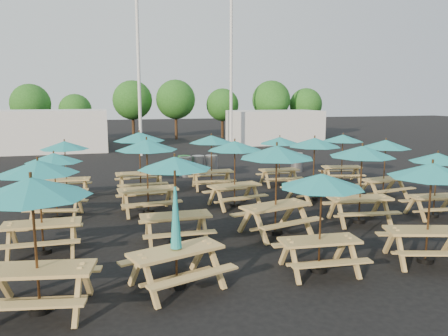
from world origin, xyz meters
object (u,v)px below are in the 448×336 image
object	(u,v)px
picnic_unit_3	(65,149)
picnic_unit_5	(175,169)
picnic_unit_14	(314,146)
waste_bin_3	(211,165)
picnic_unit_0	(32,197)
picnic_unit_2	(54,162)
picnic_unit_11	(211,143)
waste_bin_0	(185,167)
picnic_unit_10	(235,150)
picnic_unit_8	(322,187)
picnic_unit_6	(147,150)
picnic_unit_1	(38,173)
picnic_unit_9	(277,158)
picnic_unit_13	(362,157)
picnic_unit_19	(343,141)
waste_bin_2	(198,165)
picnic_unit_4	(176,240)
picnic_unit_18	(386,148)
waste_bin_4	(297,162)
picnic_unit_17	(437,162)
picnic_unit_12	(432,177)
picnic_unit_7	(139,141)
waste_bin_1	(184,166)
picnic_unit_15	(280,144)

from	to	relation	value
picnic_unit_3	picnic_unit_5	size ratio (longest dim) A/B	0.94
picnic_unit_14	waste_bin_3	distance (m)	6.64
picnic_unit_0	picnic_unit_2	bearing A→B (deg)	102.74
picnic_unit_2	picnic_unit_11	bearing A→B (deg)	39.33
picnic_unit_3	waste_bin_0	bearing A→B (deg)	35.89
picnic_unit_10	picnic_unit_8	bearing A→B (deg)	-100.36
picnic_unit_3	picnic_unit_11	size ratio (longest dim) A/B	0.97
picnic_unit_0	picnic_unit_6	size ratio (longest dim) A/B	1.01
picnic_unit_1	picnic_unit_3	xyz separation A→B (m)	(0.10, 6.01, -0.12)
picnic_unit_9	picnic_unit_13	bearing A→B (deg)	-8.89
picnic_unit_1	picnic_unit_19	size ratio (longest dim) A/B	1.07
waste_bin_0	waste_bin_3	world-z (taller)	same
picnic_unit_9	waste_bin_2	world-z (taller)	picnic_unit_9
picnic_unit_6	waste_bin_0	xyz separation A→B (m)	(2.31, 6.03, -1.57)
picnic_unit_0	picnic_unit_8	size ratio (longest dim) A/B	1.12
picnic_unit_4	picnic_unit_18	size ratio (longest dim) A/B	1.07
picnic_unit_18	waste_bin_2	size ratio (longest dim) A/B	2.32
picnic_unit_10	waste_bin_2	xyz separation A→B (m)	(0.06, 6.21, -1.46)
picnic_unit_3	picnic_unit_4	bearing A→B (deg)	-68.88
picnic_unit_13	waste_bin_4	size ratio (longest dim) A/B	2.48
picnic_unit_4	picnic_unit_18	world-z (taller)	picnic_unit_4
picnic_unit_1	picnic_unit_3	distance (m)	6.02
picnic_unit_6	picnic_unit_11	bearing A→B (deg)	42.35
picnic_unit_5	picnic_unit_17	bearing A→B (deg)	2.29
picnic_unit_19	waste_bin_0	distance (m)	7.19
picnic_unit_6	picnic_unit_9	xyz separation A→B (m)	(3.12, -3.14, 0.05)
picnic_unit_11	picnic_unit_13	size ratio (longest dim) A/B	0.95
picnic_unit_18	picnic_unit_5	bearing A→B (deg)	-168.71
picnic_unit_14	picnic_unit_6	bearing A→B (deg)	163.27
picnic_unit_1	waste_bin_0	xyz separation A→B (m)	(5.10, 9.11, -1.47)
picnic_unit_0	picnic_unit_12	size ratio (longest dim) A/B	1.04
picnic_unit_2	picnic_unit_18	world-z (taller)	picnic_unit_18
picnic_unit_5	picnic_unit_13	world-z (taller)	picnic_unit_13
picnic_unit_0	picnic_unit_9	xyz separation A→B (m)	(5.59, 3.01, 0.03)
picnic_unit_9	picnic_unit_13	distance (m)	2.82
picnic_unit_0	picnic_unit_10	bearing A→B (deg)	59.03
picnic_unit_6	picnic_unit_7	xyz separation A→B (m)	(0.01, 3.06, -0.01)
picnic_unit_2	picnic_unit_10	size ratio (longest dim) A/B	0.90
picnic_unit_11	picnic_unit_13	world-z (taller)	picnic_unit_13
picnic_unit_0	picnic_unit_18	xyz separation A→B (m)	(11.06, 5.97, -0.20)
picnic_unit_5	waste_bin_1	size ratio (longest dim) A/B	2.41
picnic_unit_1	waste_bin_3	distance (m)	11.39
picnic_unit_8	waste_bin_3	size ratio (longest dim) A/B	2.30
picnic_unit_6	picnic_unit_10	bearing A→B (deg)	-3.77
picnic_unit_7	picnic_unit_18	world-z (taller)	picnic_unit_7
picnic_unit_1	picnic_unit_19	bearing A→B (deg)	27.51
picnic_unit_8	waste_bin_1	world-z (taller)	picnic_unit_8
picnic_unit_8	waste_bin_4	world-z (taller)	picnic_unit_8
picnic_unit_4	waste_bin_4	world-z (taller)	picnic_unit_4
picnic_unit_9	picnic_unit_15	bearing A→B (deg)	50.87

